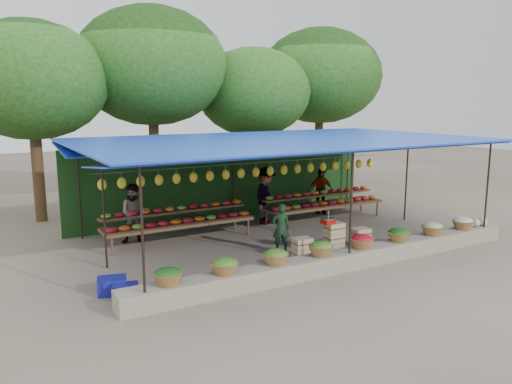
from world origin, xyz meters
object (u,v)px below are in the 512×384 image
vendor_seated (281,228)px  crate_counter (333,240)px  blue_crate_front (112,286)px  weighing_scale (328,221)px  blue_crate_back (125,291)px

vendor_seated → crate_counter: bearing=169.0°
crate_counter → blue_crate_front: 5.63m
weighing_scale → blue_crate_front: bearing=-179.8°
crate_counter → vendor_seated: 1.38m
blue_crate_back → vendor_seated: bearing=32.5°
weighing_scale → vendor_seated: size_ratio=0.28×
vendor_seated → weighing_scale: bearing=164.5°
blue_crate_front → weighing_scale: bearing=14.7°
crate_counter → weighing_scale: size_ratio=6.81×
crate_counter → vendor_seated: vendor_seated is taller
crate_counter → weighing_scale: 0.57m
weighing_scale → vendor_seated: (-0.97, 0.70, -0.22)m
blue_crate_front → vendor_seated: bearing=23.6°
vendor_seated → blue_crate_back: bearing=34.6°
blue_crate_back → crate_counter: bearing=22.4°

